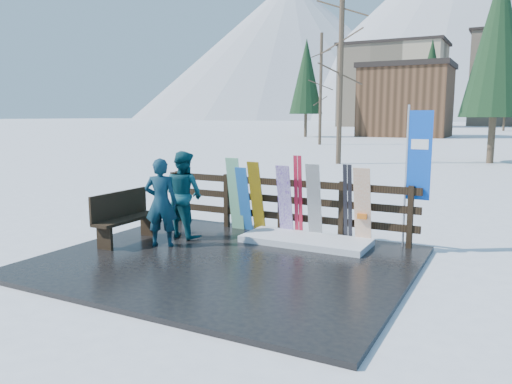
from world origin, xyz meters
The scene contains 18 objects.
ground centered at (0.00, 0.00, 0.00)m, with size 700.00×700.00×0.00m, color white.
deck centered at (0.00, 0.00, 0.04)m, with size 6.00×5.00×0.08m, color black.
fence centered at (0.00, 2.20, 0.74)m, with size 5.60×0.10×1.15m.
snow_patch centered at (0.80, 1.60, 0.14)m, with size 2.40×1.00×0.12m, color white.
bench centered at (-2.35, 0.12, 0.60)m, with size 0.41×1.50×0.97m.
snowboard_0 centered at (-0.75, 1.98, 0.76)m, with size 0.25×0.03×1.39m, color blue.
snowboard_1 centered at (-0.96, 1.98, 0.85)m, with size 0.30×0.03×1.57m, color silver.
snowboard_2 centered at (-0.45, 1.98, 0.82)m, with size 0.26×0.03×1.52m, color yellow.
snowboard_3 centered at (0.19, 1.98, 0.80)m, with size 0.28×0.03×1.46m, color silver.
snowboard_4 centered at (0.81, 1.98, 0.83)m, with size 0.28×0.03×1.52m, color black.
snowboard_5 centered at (1.77, 1.98, 0.81)m, with size 0.31×0.03×1.49m, color white.
ski_pair_a centered at (0.45, 2.05, 0.90)m, with size 0.16×0.16×1.64m.
ski_pair_b centered at (1.47, 2.05, 0.84)m, with size 0.17×0.22×1.51m.
rental_flag centered at (2.65, 2.25, 1.69)m, with size 0.45×0.04×2.60m.
person_front centered at (-1.51, 0.20, 0.90)m, with size 0.60×0.39×1.64m, color #134751.
person_back centered at (-1.55, 0.97, 0.94)m, with size 0.84×0.65×1.72m, color #124B58.
resort_buildings centered at (1.03, 115.41, 9.81)m, with size 73.00×87.60×22.60m.
mountains centered at (-10.50, 328.41, 50.20)m, with size 520.00×260.00×120.00m.
Camera 1 is at (4.24, -7.00, 2.49)m, focal length 35.00 mm.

